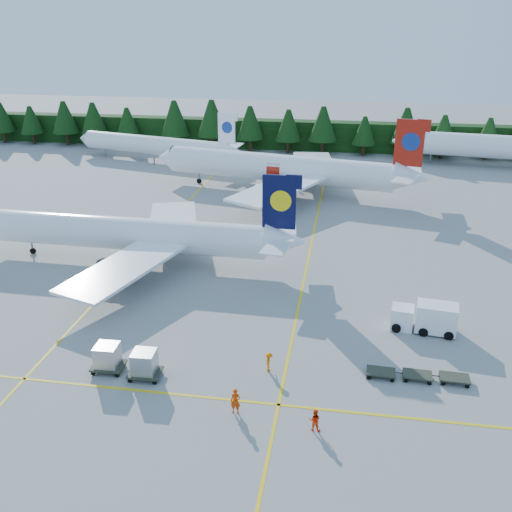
# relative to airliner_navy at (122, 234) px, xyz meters

# --- Properties ---
(ground) EXTENTS (320.00, 320.00, 0.00)m
(ground) POSITION_rel_airliner_navy_xyz_m (15.08, -17.69, -3.32)
(ground) COLOR gray
(ground) RESTS_ON ground
(taxi_stripe_a) EXTENTS (0.25, 120.00, 0.01)m
(taxi_stripe_a) POSITION_rel_airliner_navy_xyz_m (1.08, 2.31, -3.31)
(taxi_stripe_a) COLOR yellow
(taxi_stripe_a) RESTS_ON ground
(taxi_stripe_b) EXTENTS (0.25, 120.00, 0.01)m
(taxi_stripe_b) POSITION_rel_airliner_navy_xyz_m (21.08, 2.31, -3.31)
(taxi_stripe_b) COLOR yellow
(taxi_stripe_b) RESTS_ON ground
(taxi_stripe_cross) EXTENTS (80.00, 0.25, 0.01)m
(taxi_stripe_cross) POSITION_rel_airliner_navy_xyz_m (15.08, -23.69, -3.31)
(taxi_stripe_cross) COLOR yellow
(taxi_stripe_cross) RESTS_ON ground
(treeline_hedge) EXTENTS (220.00, 4.00, 6.00)m
(treeline_hedge) POSITION_rel_airliner_navy_xyz_m (15.08, 64.31, -0.32)
(treeline_hedge) COLOR black
(treeline_hedge) RESTS_ON ground
(airliner_navy) EXTENTS (37.94, 31.22, 11.03)m
(airliner_navy) POSITION_rel_airliner_navy_xyz_m (0.00, 0.00, 0.00)
(airliner_navy) COLOR white
(airliner_navy) RESTS_ON ground
(airliner_red) EXTENTS (43.28, 35.26, 12.72)m
(airliner_red) POSITION_rel_airliner_navy_xyz_m (13.14, 31.38, 0.51)
(airliner_red) COLOR white
(airliner_red) RESTS_ON ground
(airliner_far_left) EXTENTS (34.77, 11.44, 10.30)m
(airliner_far_left) POSITION_rel_airliner_navy_xyz_m (-13.94, 48.64, -0.09)
(airliner_far_left) COLOR white
(airliner_far_left) RESTS_ON ground
(airliner_far_right) EXTENTS (43.76, 9.68, 12.76)m
(airliner_far_right) POSITION_rel_airliner_navy_xyz_m (53.36, 53.66, 0.68)
(airliner_far_right) COLOR white
(airliner_far_right) RESTS_ON ground
(service_truck) EXTENTS (5.88, 2.76, 2.73)m
(service_truck) POSITION_rel_airliner_navy_xyz_m (32.53, -10.92, -1.96)
(service_truck) COLOR white
(service_truck) RESTS_ON ground
(dolly_train) EXTENTS (7.88, 1.61, 0.13)m
(dolly_train) POSITION_rel_airliner_navy_xyz_m (31.33, -18.74, -2.90)
(dolly_train) COLOR #323627
(dolly_train) RESTS_ON ground
(uld_pair) EXTENTS (5.80, 2.48, 1.93)m
(uld_pair) POSITION_rel_airliner_navy_xyz_m (8.74, -21.74, -2.01)
(uld_pair) COLOR #323627
(uld_pair) RESTS_ON ground
(crew_a) EXTENTS (0.72, 0.48, 1.97)m
(crew_a) POSITION_rel_airliner_navy_xyz_m (18.16, -25.06, -2.33)
(crew_a) COLOR #D53A04
(crew_a) RESTS_ON ground
(crew_b) EXTENTS (0.84, 0.68, 1.65)m
(crew_b) POSITION_rel_airliner_navy_xyz_m (23.83, -26.00, -2.49)
(crew_b) COLOR red
(crew_b) RESTS_ON ground
(crew_c) EXTENTS (0.52, 0.72, 1.64)m
(crew_c) POSITION_rel_airliner_navy_xyz_m (19.76, -19.49, -2.49)
(crew_c) COLOR orange
(crew_c) RESTS_ON ground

